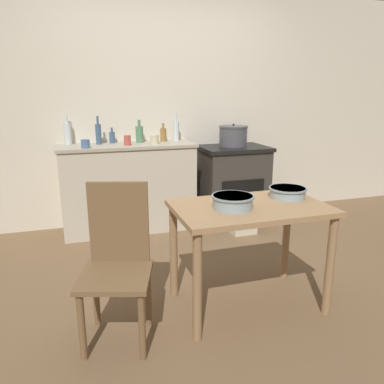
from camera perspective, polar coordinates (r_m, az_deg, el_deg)
ground_plane at (r=3.12m, az=2.41°, el=-12.72°), size 14.00×14.00×0.00m
wall_back at (r=4.29m, az=-4.82°, el=12.57°), size 8.00×0.07×2.55m
counter_cabinet at (r=4.05m, az=-9.61°, el=0.70°), size 1.40×0.52×0.93m
stove at (r=4.35m, az=6.21°, el=1.33°), size 0.75×0.60×0.86m
work_table at (r=2.54m, az=8.80°, el=-4.59°), size 1.01×0.63×0.73m
chair at (r=2.29m, az=-11.31°, el=-10.09°), size 0.50×0.50×0.94m
flour_sack at (r=3.99m, az=7.82°, el=-4.10°), size 0.25×0.18×0.31m
stock_pot at (r=4.28m, az=6.30°, el=8.49°), size 0.32×0.32×0.25m
mixing_bowl_large at (r=2.41m, az=6.23°, el=-1.38°), size 0.27×0.27×0.09m
mixing_bowl_small at (r=2.72m, az=14.36°, el=0.00°), size 0.26×0.26×0.07m
bottle_far_left at (r=4.07m, az=-12.07°, el=8.18°), size 0.06×0.06×0.16m
bottle_left at (r=4.01m, az=-14.07°, el=8.64°), size 0.06×0.06×0.29m
bottle_mid_left at (r=4.19m, az=-2.45°, el=9.37°), size 0.07×0.07×0.30m
bottle_center_left at (r=4.06m, az=-8.01°, el=8.77°), size 0.08×0.08×0.24m
bottle_center at (r=4.10m, az=-18.41°, el=8.51°), size 0.07×0.07×0.30m
bottle_center_right at (r=4.13m, az=-4.41°, el=8.75°), size 0.07×0.07×0.20m
cup_mid_right at (r=3.88m, az=-9.83°, el=7.78°), size 0.07×0.07×0.10m
cup_right at (r=3.93m, az=-5.73°, el=7.98°), size 0.09×0.09×0.10m
cup_far_right at (r=3.75m, az=-15.94°, el=7.06°), size 0.08×0.08×0.08m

